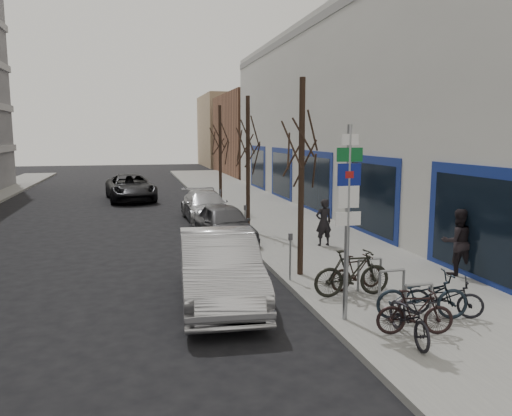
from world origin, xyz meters
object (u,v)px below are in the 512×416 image
tree_near (302,131)px  bike_rack (392,283)px  bike_far_inner (357,272)px  parked_car_mid (225,224)px  bike_far_curb (444,293)px  pedestrian_far (458,241)px  parked_car_front (219,268)px  lane_car (131,187)px  bike_near_right (415,312)px  tree_mid (248,132)px  highway_sign_pole (348,211)px  meter_back (220,200)px  bike_mid_inner (352,272)px  bike_mid_curb (422,292)px  pedestrian_near (324,222)px  meter_front (290,252)px  bike_near_left (409,313)px  meter_mid (245,219)px  tree_far (220,133)px  parked_car_back (206,206)px

tree_near → bike_rack: bearing=-67.5°
bike_far_inner → parked_car_mid: bearing=8.5°
bike_far_curb → pedestrian_far: size_ratio=0.86×
bike_rack → parked_car_front: bearing=157.2°
lane_car → bike_near_right: bearing=-83.3°
tree_near → tree_mid: size_ratio=1.00×
highway_sign_pole → bike_near_right: size_ratio=2.78×
parked_car_front → pedestrian_far: (6.71, 0.28, 0.24)m
tree_mid → bike_far_inner: size_ratio=3.67×
pedestrian_far → highway_sign_pole: bearing=40.8°
meter_back → parked_car_mid: size_ratio=0.30×
bike_near_right → bike_mid_inner: bearing=17.9°
bike_mid_curb → tree_mid: bearing=19.7°
pedestrian_near → meter_front: bearing=52.4°
tree_near → meter_back: (-0.45, 10.50, -3.19)m
bike_mid_inner → pedestrian_far: 3.78m
bike_rack → lane_car: (-5.84, 21.45, 0.14)m
bike_near_left → meter_front: bearing=109.2°
meter_mid → parked_car_mid: size_ratio=0.30×
bike_far_inner → parked_car_front: (-3.43, 0.33, 0.24)m
bike_rack → bike_far_inner: (-0.28, 1.23, -0.05)m
bike_mid_inner → tree_near: bearing=16.9°
bike_far_curb → parked_car_front: size_ratio=0.32×
meter_back → pedestrian_far: size_ratio=0.68×
tree_mid → pedestrian_near: 4.92m
lane_car → highway_sign_pole: bearing=-85.1°
bike_rack → meter_front: size_ratio=1.78×
meter_back → lane_car: 9.07m
meter_front → meter_back: 11.00m
bike_rack → bike_near_right: size_ratio=1.49×
pedestrian_far → bike_rack: bearing=43.2°
bike_rack → meter_front: (-1.65, 2.40, 0.26)m
parked_car_mid → pedestrian_far: pedestrian_far is taller
bike_near_left → parked_car_mid: size_ratio=0.40×
tree_mid → parked_car_mid: tree_mid is taller
tree_far → pedestrian_far: tree_far is taller
bike_near_right → meter_mid: bearing=20.7°
highway_sign_pole → parked_car_mid: highway_sign_pole is taller
bike_near_right → parked_car_back: (-1.98, 14.74, 0.08)m
tree_mid → parked_car_back: 5.15m
bike_mid_inner → bike_near_right: bearing=-174.1°
bike_mid_curb → bike_far_inner: bike_mid_curb is taller
pedestrian_near → tree_near: bearing=54.0°
bike_far_inner → parked_car_mid: parked_car_mid is taller
tree_far → bike_mid_inner: bearing=-87.8°
bike_far_curb → parked_car_back: parked_car_back is taller
bike_near_left → lane_car: lane_car is taller
parked_car_front → tree_near: bearing=32.4°
pedestrian_near → bike_mid_curb: bearing=80.4°
tree_far → bike_near_left: tree_far is taller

